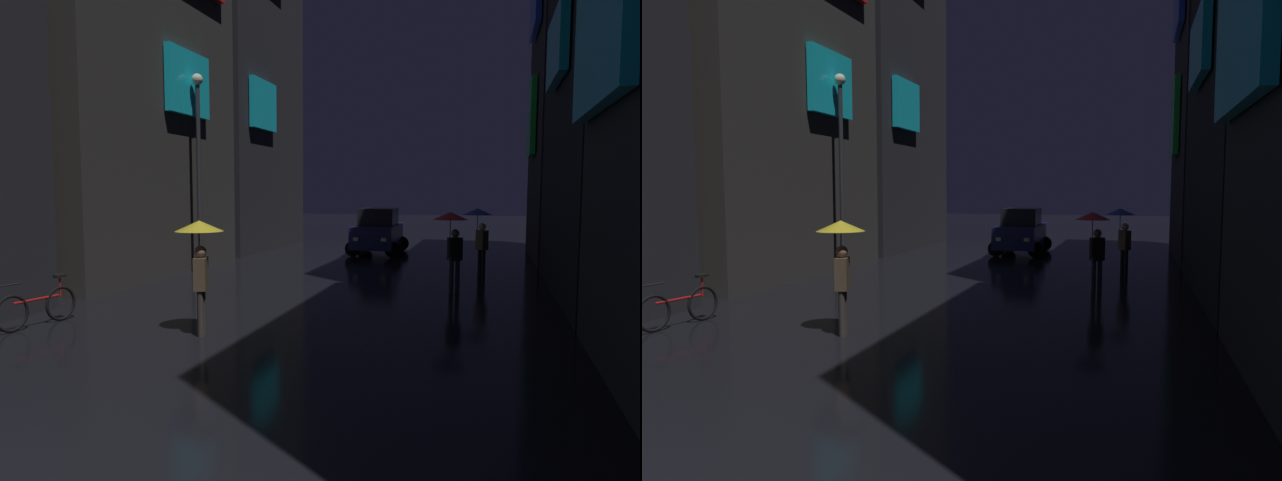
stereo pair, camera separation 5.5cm
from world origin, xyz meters
TOP-DOWN VIEW (x-y plane):
  - building_left_mid at (-7.49, 13.27)m, footprint 4.25×8.53m
  - building_right_far at (7.49, 21.51)m, footprint 4.25×7.02m
  - pedestrian_foreground_right_red at (2.97, 12.56)m, footprint 0.90×0.90m
  - pedestrian_foreground_left_yellow at (-1.22, 6.88)m, footprint 0.90×0.90m
  - pedestrian_near_crossing_blue at (3.59, 15.70)m, footprint 0.90×0.90m
  - bicycle_parked_at_storefront at (-4.60, 6.50)m, footprint 0.35×1.81m
  - car_distant at (-0.61, 21.24)m, footprint 2.32×4.18m
  - streetlamp_left_far at (-5.00, 13.84)m, footprint 0.36×0.36m

SIDE VIEW (x-z plane):
  - bicycle_parked_at_storefront at x=-4.60m, z-range -0.09..0.87m
  - car_distant at x=-0.61m, z-range -0.03..1.89m
  - pedestrian_foreground_right_red at x=2.97m, z-range 0.61..2.73m
  - pedestrian_foreground_left_yellow at x=-1.22m, z-range 0.61..2.73m
  - pedestrian_near_crossing_blue at x=3.59m, z-range 0.61..2.73m
  - streetlamp_left_far at x=-5.00m, z-range 0.72..7.04m
  - building_right_far at x=7.49m, z-range 0.01..13.09m
  - building_left_mid at x=-7.49m, z-range 0.01..15.95m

